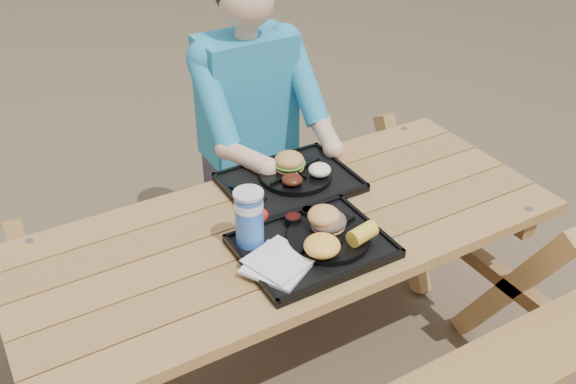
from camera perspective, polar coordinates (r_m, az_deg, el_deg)
ground at (r=2.62m, az=0.00°, el=-16.29°), size 60.00×60.00×0.00m
picnic_table at (r=2.34m, az=0.00°, el=-10.36°), size 1.80×1.49×0.75m
tray_near at (r=1.99m, az=2.20°, el=-4.93°), size 0.45×0.35×0.02m
tray_far at (r=2.29m, az=0.17°, el=0.78°), size 0.45×0.35×0.02m
plate_near at (r=2.00m, az=3.62°, el=-4.06°), size 0.26×0.26×0.02m
plate_far at (r=2.30m, az=0.69°, el=1.52°), size 0.26×0.26×0.02m
napkin_stack at (r=1.90m, az=-0.88°, el=-6.42°), size 0.24×0.24×0.02m
soda_cup at (r=1.95m, az=-3.46°, el=-2.41°), size 0.09×0.09×0.18m
condiment_bbq at (r=2.06m, az=0.44°, el=-2.51°), size 0.05×0.05×0.03m
condiment_mustard at (r=2.10m, az=1.79°, el=-1.86°), size 0.05×0.05×0.03m
sandwich at (r=1.99m, az=3.63°, el=-1.85°), size 0.11×0.11×0.11m
mac_cheese at (r=1.91m, az=3.05°, el=-4.79°), size 0.11×0.11×0.06m
corn_cob at (r=1.96m, az=6.63°, el=-3.72°), size 0.11×0.11×0.05m
cutlery_far at (r=2.22m, az=-3.67°, el=-0.12°), size 0.10×0.15×0.01m
burger at (r=2.29m, az=0.11°, el=3.15°), size 0.11×0.11×0.10m
baked_beans at (r=2.22m, az=0.37°, el=1.10°), size 0.07×0.07×0.03m
potato_salad at (r=2.27m, az=2.83°, el=1.98°), size 0.08×0.08×0.04m
diner at (r=2.77m, az=-3.34°, el=4.07°), size 0.48×0.84×1.28m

